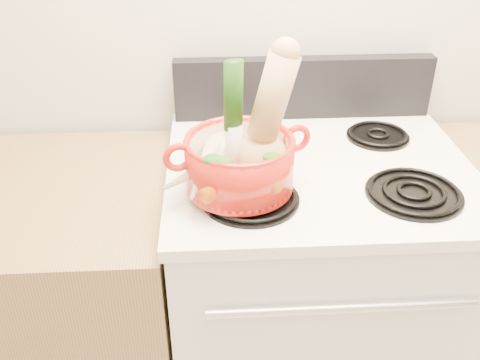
{
  "coord_description": "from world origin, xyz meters",
  "views": [
    {
      "loc": [
        -0.27,
        0.22,
        1.62
      ],
      "look_at": [
        -0.21,
        1.25,
        1.0
      ],
      "focal_mm": 40.0,
      "sensor_mm": 36.0,
      "label": 1
    }
  ],
  "objects": [
    {
      "name": "parsnip_0",
      "position": [
        -0.29,
        1.3,
        1.02
      ],
      "size": [
        0.07,
        0.21,
        0.06
      ],
      "primitive_type": "cone",
      "rotation": [
        1.66,
        0.0,
        -0.14
      ],
      "color": "beige",
      "rests_on": "dutch_oven"
    },
    {
      "name": "stove_body",
      "position": [
        0.0,
        1.4,
        0.46
      ],
      "size": [
        0.76,
        0.65,
        0.92
      ],
      "primitive_type": "cube",
      "color": "silver",
      "rests_on": "floor"
    },
    {
      "name": "oven_handle",
      "position": [
        0.0,
        1.06,
        0.78
      ],
      "size": [
        0.6,
        0.02,
        0.02
      ],
      "primitive_type": "cylinder",
      "rotation": [
        0.0,
        1.57,
        0.0
      ],
      "color": "silver",
      "rests_on": "stove_body"
    },
    {
      "name": "parsnip_4",
      "position": [
        -0.28,
        1.32,
        1.04
      ],
      "size": [
        0.11,
        0.19,
        0.06
      ],
      "primitive_type": "cone",
      "rotation": [
        1.66,
        0.0,
        -0.41
      ],
      "color": "beige",
      "rests_on": "dutch_oven"
    },
    {
      "name": "squash",
      "position": [
        -0.14,
        1.28,
        1.14
      ],
      "size": [
        0.19,
        0.13,
        0.31
      ],
      "primitive_type": null,
      "rotation": [
        0.0,
        0.24,
        -0.06
      ],
      "color": "tan",
      "rests_on": "dutch_oven"
    },
    {
      "name": "dutch_oven",
      "position": [
        -0.21,
        1.27,
        1.03
      ],
      "size": [
        0.3,
        0.3,
        0.12
      ],
      "primitive_type": "cylinder",
      "rotation": [
        0.0,
        0.0,
        0.27
      ],
      "color": "#B61A0F",
      "rests_on": "burner_front_left"
    },
    {
      "name": "ginger",
      "position": [
        -0.21,
        1.36,
        1.01
      ],
      "size": [
        0.08,
        0.06,
        0.04
      ],
      "primitive_type": "ellipsoid",
      "rotation": [
        0.0,
        0.0,
        -0.05
      ],
      "color": "tan",
      "rests_on": "dutch_oven"
    },
    {
      "name": "parsnip_3",
      "position": [
        -0.3,
        1.25,
        1.03
      ],
      "size": [
        0.19,
        0.14,
        0.06
      ],
      "primitive_type": "cone",
      "rotation": [
        1.66,
        0.0,
        -0.98
      ],
      "color": "beige",
      "rests_on": "dutch_oven"
    },
    {
      "name": "burner_back_right",
      "position": [
        0.19,
        1.54,
        0.96
      ],
      "size": [
        0.17,
        0.17,
        0.02
      ],
      "primitive_type": "cylinder",
      "color": "black",
      "rests_on": "cooktop"
    },
    {
      "name": "carrot_0",
      "position": [
        -0.24,
        1.24,
        1.01
      ],
      "size": [
        0.07,
        0.17,
        0.05
      ],
      "primitive_type": "cone",
      "rotation": [
        1.66,
        0.0,
        -0.24
      ],
      "color": "#B93A09",
      "rests_on": "dutch_oven"
    },
    {
      "name": "cooktop",
      "position": [
        0.0,
        1.4,
        0.93
      ],
      "size": [
        0.78,
        0.67,
        0.03
      ],
      "primitive_type": "cube",
      "color": "white",
      "rests_on": "stove_body"
    },
    {
      "name": "control_backsplash",
      "position": [
        0.0,
        1.7,
        1.04
      ],
      "size": [
        0.76,
        0.05,
        0.18
      ],
      "primitive_type": "cube",
      "color": "black",
      "rests_on": "cooktop"
    },
    {
      "name": "burner_back_left",
      "position": [
        -0.19,
        1.54,
        0.96
      ],
      "size": [
        0.17,
        0.17,
        0.02
      ],
      "primitive_type": "cylinder",
      "color": "black",
      "rests_on": "cooktop"
    },
    {
      "name": "parsnip_2",
      "position": [
        -0.23,
        1.3,
        1.03
      ],
      "size": [
        0.12,
        0.21,
        0.06
      ],
      "primitive_type": "cone",
      "rotation": [
        1.66,
        0.0,
        0.39
      ],
      "color": "beige",
      "rests_on": "dutch_oven"
    },
    {
      "name": "burner_front_left",
      "position": [
        -0.19,
        1.24,
        0.96
      ],
      "size": [
        0.22,
        0.22,
        0.02
      ],
      "primitive_type": "cylinder",
      "color": "black",
      "rests_on": "cooktop"
    },
    {
      "name": "carrot_2",
      "position": [
        -0.18,
        1.24,
        1.02
      ],
      "size": [
        0.11,
        0.16,
        0.04
      ],
      "primitive_type": "cone",
      "rotation": [
        1.66,
        0.0,
        0.54
      ],
      "color": "#B95609",
      "rests_on": "dutch_oven"
    },
    {
      "name": "parsnip_1",
      "position": [
        -0.29,
        1.27,
        1.03
      ],
      "size": [
        0.1,
        0.22,
        0.06
      ],
      "primitive_type": "cone",
      "rotation": [
        1.66,
        0.0,
        -0.26
      ],
      "color": "beige",
      "rests_on": "dutch_oven"
    },
    {
      "name": "carrot_1",
      "position": [
        -0.24,
        1.22,
        1.02
      ],
      "size": [
        0.13,
        0.15,
        0.05
      ],
      "primitive_type": "cone",
      "rotation": [
        1.66,
        0.0,
        -0.73
      ],
      "color": "#D0550A",
      "rests_on": "dutch_oven"
    },
    {
      "name": "pot_handle_left",
      "position": [
        -0.35,
        1.24,
        1.07
      ],
      "size": [
        0.07,
        0.03,
        0.07
      ],
      "primitive_type": "torus",
      "rotation": [
        1.57,
        0.0,
        0.27
      ],
      "color": "#B61A0F",
      "rests_on": "dutch_oven"
    },
    {
      "name": "leek",
      "position": [
        -0.23,
        1.29,
        1.13
      ],
      "size": [
        0.06,
        0.06,
        0.29
      ],
      "primitive_type": "cylinder",
      "rotation": [
        0.03,
        0.0,
        0.43
      ],
      "color": "silver",
      "rests_on": "dutch_oven"
    },
    {
      "name": "burner_front_right",
      "position": [
        0.19,
        1.24,
        0.96
      ],
      "size": [
        0.22,
        0.22,
        0.02
      ],
      "primitive_type": "cylinder",
      "color": "black",
      "rests_on": "cooktop"
    },
    {
      "name": "pot_handle_right",
      "position": [
        -0.08,
        1.31,
        1.07
      ],
      "size": [
        0.07,
        0.03,
        0.07
      ],
      "primitive_type": "torus",
      "rotation": [
        1.57,
        0.0,
        0.27
      ],
      "color": "#B61A0F",
      "rests_on": "dutch_oven"
    }
  ]
}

